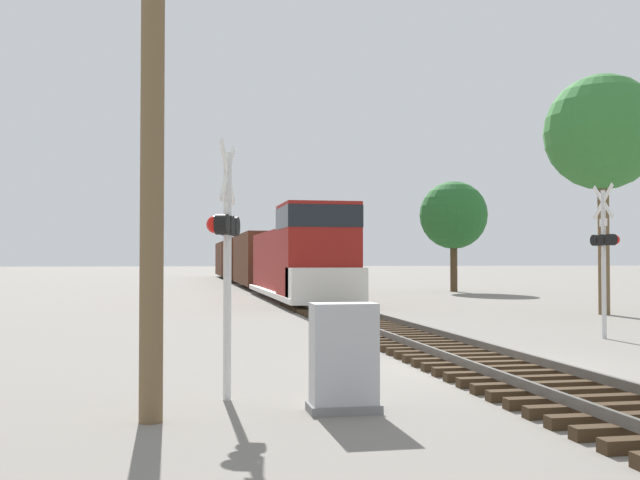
% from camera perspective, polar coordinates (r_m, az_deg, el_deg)
% --- Properties ---
extents(ground_plane, '(400.00, 400.00, 0.00)m').
position_cam_1_polar(ground_plane, '(14.99, 12.22, -9.47)').
color(ground_plane, slate).
extents(rail_track_bed, '(2.60, 160.00, 0.31)m').
position_cam_1_polar(rail_track_bed, '(14.97, 12.22, -8.96)').
color(rail_track_bed, '#382819').
rests_on(rail_track_bed, ground).
extents(freight_train, '(3.10, 61.85, 4.43)m').
position_cam_1_polar(freight_train, '(59.17, -5.13, -1.53)').
color(freight_train, maroon).
rests_on(freight_train, ground).
extents(crossing_signal_near, '(0.55, 1.01, 3.86)m').
position_cam_1_polar(crossing_signal_near, '(11.26, -7.22, 0.09)').
color(crossing_signal_near, silver).
rests_on(crossing_signal_near, ground).
extents(crossing_signal_far, '(0.34, 1.00, 4.08)m').
position_cam_1_polar(crossing_signal_far, '(21.12, 20.86, -0.43)').
color(crossing_signal_far, silver).
rests_on(crossing_signal_far, ground).
extents(relay_cabinet, '(0.98, 0.54, 1.49)m').
position_cam_1_polar(relay_cabinet, '(10.38, 1.82, -9.01)').
color(relay_cabinet, slate).
rests_on(relay_cabinet, ground).
extents(utility_pole, '(1.80, 0.31, 8.92)m').
position_cam_1_polar(utility_pole, '(10.20, -12.63, 12.63)').
color(utility_pole, brown).
rests_on(utility_pole, ground).
extents(tree_far_right, '(4.36, 4.36, 9.09)m').
position_cam_1_polar(tree_far_right, '(30.54, 20.73, 7.61)').
color(tree_far_right, brown).
rests_on(tree_far_right, ground).
extents(tree_mid_background, '(4.35, 4.35, 7.09)m').
position_cam_1_polar(tree_mid_background, '(48.82, 10.14, 1.85)').
color(tree_mid_background, '#473521').
rests_on(tree_mid_background, ground).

